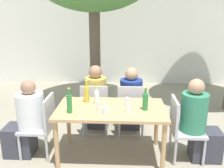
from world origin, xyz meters
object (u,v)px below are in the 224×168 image
Objects in this scene: water_bottle_2 at (97,97)px; green_bottle_3 at (69,103)px; dining_table_front at (111,113)px; drinking_glass_2 at (128,108)px; green_bottle_1 at (145,101)px; drinking_glass_1 at (99,107)px; person_seated_1 at (199,125)px; drinking_glass_0 at (127,102)px; person_seated_3 at (131,102)px; patio_chair_0 at (42,123)px; drinking_glass_3 at (106,110)px; person_seated_0 at (26,122)px; person_seated_2 at (97,100)px; patio_chair_3 at (131,107)px; patio_chair_2 at (95,107)px; oil_cruet_0 at (87,94)px; patio_chair_1 at (182,126)px.

green_bottle_3 is (-0.32, -0.35, 0.03)m from water_bottle_2.
dining_table_front is 13.92× the size of drinking_glass_2.
green_bottle_1 is at bearing 17.30° from drinking_glass_2.
drinking_glass_1 reaches higher than dining_table_front.
drinking_glass_0 is (-0.99, 0.10, 0.28)m from person_seated_1.
dining_table_front is 0.32m from water_bottle_2.
green_bottle_3 is 0.76m from drinking_glass_2.
person_seated_3 is 10.62× the size of drinking_glass_2.
drinking_glass_3 is at bearing 77.49° from patio_chair_0.
green_bottle_1 is (1.67, -0.05, 0.36)m from person_seated_0.
person_seated_3 is 4.37× the size of water_bottle_2.
green_bottle_1 reaches higher than drinking_glass_2.
water_bottle_2 is 0.43m from drinking_glass_0.
water_bottle_2 is at bearing 101.61° from patio_chair_0.
person_seated_1 is at bearing 4.76° from drinking_glass_1.
patio_chair_0 is at bearing 90.00° from person_seated_0.
person_seated_1 is 1.03× the size of person_seated_3.
green_bottle_1 reaches higher than drinking_glass_0.
person_seated_2 reaches higher than person_seated_0.
patio_chair_0 is 9.99× the size of drinking_glass_3.
person_seated_2 is at bearing 96.84° from water_bottle_2.
patio_chair_0 is 1.43m from patio_chair_3.
person_seated_1 is at bearing 6.25° from green_bottle_3.
patio_chair_0 is at bearing 178.09° from green_bottle_1.
oil_cruet_0 is (-0.07, -0.44, 0.38)m from patio_chair_2.
person_seated_0 is (-2.18, -0.00, 0.01)m from patio_chair_1.
person_seated_0 is (-1.50, -0.65, 0.01)m from patio_chair_3.
person_seated_3 is (0.59, 0.23, 0.01)m from patio_chair_2.
person_seated_0 is at bearing 90.00° from patio_chair_1.
patio_chair_2 is 1.09m from green_bottle_1.
dining_table_front is 12.26× the size of drinking_glass_1.
patio_chair_3 is 1.23m from green_bottle_3.
person_seated_3 is 1.13m from drinking_glass_1.
person_seated_3 reaches higher than water_bottle_2.
oil_cruet_0 is (-1.34, 0.21, 0.38)m from patio_chair_1.
green_bottle_1 is 0.54m from drinking_glass_3.
person_seated_0 is at bearing 30.41° from person_seated_3.
oil_cruet_0 is at bearing 169.58° from drinking_glass_0.
water_bottle_2 is (-0.21, 0.16, 0.18)m from dining_table_front.
patio_chair_1 is 9.99× the size of drinking_glass_3.
person_seated_1 reaches higher than drinking_glass_0.
patio_chair_2 is 0.59m from patio_chair_3.
patio_chair_3 is 0.76× the size of person_seated_1.
drinking_glass_0 is (0.51, -0.55, 0.31)m from patio_chair_2.
person_seated_2 is at bearing 123.31° from drinking_glass_0.
patio_chair_1 is at bearing 127.48° from person_seated_3.
dining_table_front is at bearing 65.43° from patio_chair_3.
patio_chair_0 is 0.62m from green_bottle_3.
drinking_glass_3 is (-0.29, -0.09, -0.01)m from drinking_glass_2.
patio_chair_1 is 1.40m from oil_cruet_0.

